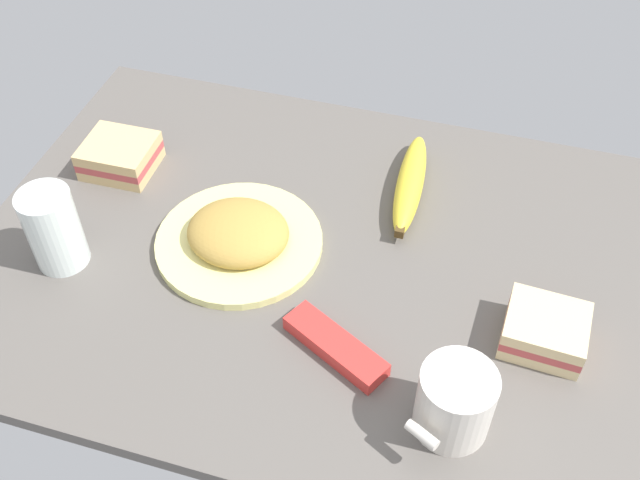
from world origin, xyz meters
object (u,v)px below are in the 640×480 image
glass_of_milk (55,233)px  sandwich_side (545,331)px  snack_bar (335,346)px  coffee_mug_black (455,401)px  plate_of_food (239,236)px  banana (410,183)px  sandwich_main (120,156)px

glass_of_milk → sandwich_side: bearing=3.9°
snack_bar → coffee_mug_black: bearing=6.1°
glass_of_milk → snack_bar: 37.81cm
plate_of_food → glass_of_milk: bearing=-157.5°
coffee_mug_black → banana: size_ratio=0.50×
coffee_mug_black → sandwich_side: bearing=58.1°
banana → snack_bar: banana is taller
sandwich_main → coffee_mug_black: bearing=-27.9°
banana → coffee_mug_black: bearing=-71.4°
sandwich_side → glass_of_milk: 60.32cm
sandwich_main → banana: (41.08, 6.45, -0.36)cm
plate_of_food → banana: 25.16cm
sandwich_side → glass_of_milk: (-60.12, -4.11, 2.66)cm
plate_of_food → banana: plate_of_food is taller
sandwich_main → glass_of_milk: (0.97, -18.34, 2.66)cm
sandwich_side → banana: sandwich_side is taller
coffee_mug_black → sandwich_side: (8.46, 13.60, -2.24)cm
snack_bar → sandwich_side: bearing=46.9°
plate_of_food → sandwich_side: (39.28, -4.52, 0.52)cm
plate_of_food → sandwich_side: plate_of_food is taller
plate_of_food → coffee_mug_black: 35.86cm
glass_of_milk → snack_bar: (37.40, -3.93, -3.86)cm
sandwich_main → snack_bar: (38.37, -22.28, -1.20)cm
sandwich_main → snack_bar: 44.39cm
snack_bar → banana: bearing=112.0°
banana → glass_of_milk: bearing=-148.3°
glass_of_milk → banana: glass_of_milk is taller
plate_of_food → snack_bar: plate_of_food is taller
sandwich_side → plate_of_food: bearing=173.4°
sandwich_main → plate_of_food: bearing=-24.0°
coffee_mug_black → plate_of_food: bearing=149.6°
glass_of_milk → snack_bar: glass_of_milk is taller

